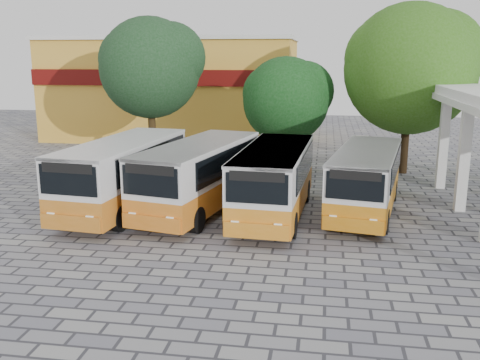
% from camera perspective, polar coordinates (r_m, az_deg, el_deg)
% --- Properties ---
extents(ground, '(90.00, 90.00, 0.00)m').
position_cam_1_polar(ground, '(19.71, 3.57, -7.25)').
color(ground, slate).
rests_on(ground, ground).
extents(shophouse_block, '(20.40, 10.40, 8.30)m').
position_cam_1_polar(shophouse_block, '(46.24, -7.00, 9.74)').
color(shophouse_block, gold).
rests_on(shophouse_block, ground).
extents(bus_far_left, '(3.53, 9.00, 3.16)m').
position_cam_1_polar(bus_far_left, '(24.46, -12.34, 0.98)').
color(bus_far_left, '#B66719').
rests_on(bus_far_left, ground).
extents(bus_centre_left, '(4.29, 9.00, 3.10)m').
position_cam_1_polar(bus_centre_left, '(23.75, -4.35, 0.80)').
color(bus_centre_left, '#C56918').
rests_on(bus_centre_left, ground).
extents(bus_centre_right, '(3.03, 8.54, 3.03)m').
position_cam_1_polar(bus_centre_right, '(23.00, 3.70, 0.30)').
color(bus_centre_right, '#C87417').
rests_on(bus_centre_right, ground).
extents(bus_far_right, '(3.79, 8.31, 2.87)m').
position_cam_1_polar(bus_far_right, '(24.04, 13.31, 0.31)').
color(bus_far_right, '#BC6F0F').
rests_on(bus_far_right, ground).
extents(tree_left, '(6.59, 6.27, 9.23)m').
position_cam_1_polar(tree_left, '(34.46, -9.46, 12.06)').
color(tree_left, '#3E2D15').
rests_on(tree_left, ground).
extents(tree_middle, '(5.46, 5.20, 6.82)m').
position_cam_1_polar(tree_middle, '(32.63, 5.04, 8.79)').
color(tree_middle, black).
rests_on(tree_middle, ground).
extents(tree_right, '(7.85, 7.48, 9.83)m').
position_cam_1_polar(tree_right, '(32.75, 17.86, 11.64)').
color(tree_right, black).
rests_on(tree_right, ground).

